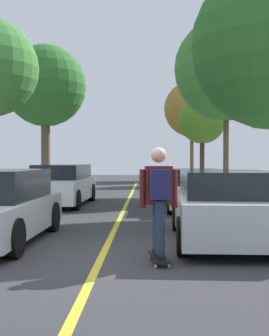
{
  "coord_description": "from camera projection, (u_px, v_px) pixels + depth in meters",
  "views": [
    {
      "loc": [
        0.73,
        -7.07,
        1.55
      ],
      "look_at": [
        0.27,
        9.08,
        1.27
      ],
      "focal_mm": 47.83,
      "sensor_mm": 36.0,
      "label": 1
    }
  ],
  "objects": [
    {
      "name": "parked_car_right_nearest",
      "position": [
        226.0,
        206.0,
        8.47
      ],
      "size": [
        2.07,
        4.11,
        1.35
      ],
      "color": "#B7B7BC",
      "rests_on": "ground"
    },
    {
      "name": "parked_car_right_near",
      "position": [
        194.0,
        189.0,
        14.21
      ],
      "size": [
        1.88,
        4.32,
        1.28
      ],
      "color": "#B7B7BC",
      "rests_on": "ground"
    },
    {
      "name": "skateboarder",
      "position": [
        159.0,
        195.0,
        6.72
      ],
      "size": [
        0.59,
        0.71,
        1.64
      ],
      "color": "black",
      "rests_on": "skateboard"
    },
    {
      "name": "street_tree_left_near",
      "position": [
        45.0,
        86.0,
        21.72
      ],
      "size": [
        3.96,
        3.96,
        7.02
      ],
      "color": "brown",
      "rests_on": "sidewalk_left"
    },
    {
      "name": "parked_car_left_near",
      "position": [
        62.0,
        185.0,
        15.54
      ],
      "size": [
        1.9,
        4.64,
        1.4
      ],
      "color": "white",
      "rests_on": "ground"
    },
    {
      "name": "skateboard",
      "position": [
        159.0,
        257.0,
        6.77
      ],
      "size": [
        0.32,
        0.86,
        0.1
      ],
      "color": "black",
      "rests_on": "ground"
    },
    {
      "name": "street_tree_right_near",
      "position": [
        226.0,
        69.0,
        19.74
      ],
      "size": [
        4.59,
        4.59,
        7.75
      ],
      "color": "brown",
      "rests_on": "sidewalk_right"
    },
    {
      "name": "street_tree_right_far",
      "position": [
        202.0,
        120.0,
        28.36
      ],
      "size": [
        3.02,
        3.02,
        5.49
      ],
      "color": "#3D2D1E",
      "rests_on": "sidewalk_right"
    },
    {
      "name": "center_line",
      "position": [
        118.0,
        222.0,
        11.11
      ],
      "size": [
        0.12,
        39.2,
        0.01
      ],
      "primitive_type": "cube",
      "color": "gold",
      "rests_on": "ground"
    },
    {
      "name": "street_tree_right_farthest",
      "position": [
        192.0,
        109.0,
        34.88
      ],
      "size": [
        4.36,
        4.36,
        7.6
      ],
      "color": "brown",
      "rests_on": "sidewalk_right"
    },
    {
      "name": "ground",
      "position": [
        101.0,
        258.0,
        7.12
      ],
      "size": [
        80.0,
        80.0,
        0.0
      ],
      "primitive_type": "plane",
      "color": "#353538"
    }
  ]
}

